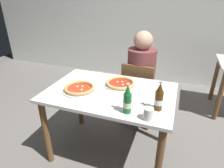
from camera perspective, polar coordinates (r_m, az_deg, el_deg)
ground_plane at (r=2.28m, az=-0.45°, el=-18.97°), size 8.00×8.00×0.00m
back_wall_tiled at (r=3.78m, az=11.89°, el=20.48°), size 7.00×0.10×2.60m
dining_table_main at (r=1.89m, az=-0.52°, el=-5.11°), size 1.20×0.80×0.75m
chair_behind_table at (r=2.45m, az=7.85°, el=-1.93°), size 0.43×0.43×0.85m
diner_seated at (r=2.45m, az=8.38°, el=0.68°), size 0.34×0.34×1.21m
pizza_margherita_near at (r=1.94m, az=2.47°, el=0.14°), size 0.32×0.32×0.04m
pizza_marinara_far at (r=1.86m, az=-9.55°, el=-1.31°), size 0.32×0.32×0.04m
beer_bottle_left at (r=1.48m, az=4.57°, el=-4.93°), size 0.07×0.07×0.25m
beer_bottle_center at (r=1.55m, az=13.68°, el=-4.06°), size 0.07×0.07×0.25m
napkin_with_cutlery at (r=1.73m, az=9.13°, el=-4.19°), size 0.20×0.20×0.01m
paper_cup at (r=1.45m, az=10.67°, el=-8.66°), size 0.07×0.07×0.09m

